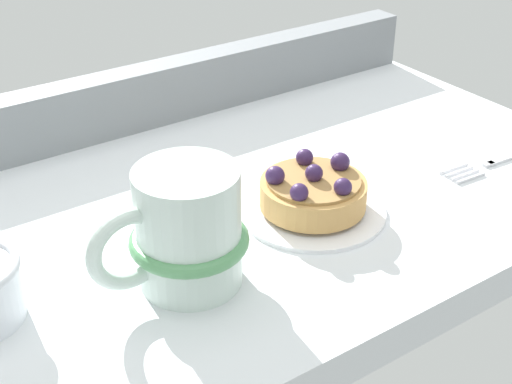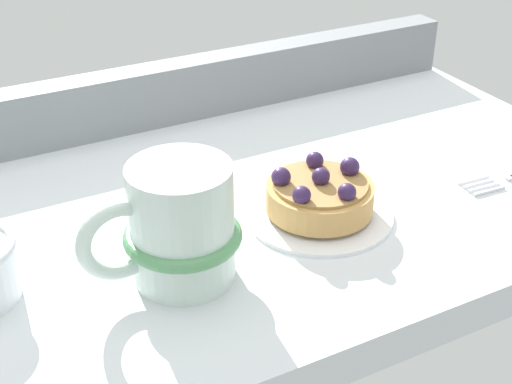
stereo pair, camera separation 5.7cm
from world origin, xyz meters
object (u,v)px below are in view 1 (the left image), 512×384
Objects in this scene: coffee_mug at (185,231)px; dessert_fork at (505,157)px; raspberry_tart at (313,190)px; dessert_plate at (312,209)px.

coffee_mug is 35.45cm from dessert_fork.
coffee_mug is 0.80× the size of dessert_fork.
dessert_fork is at bearing -8.29° from raspberry_tart.
raspberry_tart is at bearing 9.80° from coffee_mug.
dessert_plate is 0.82× the size of dessert_fork.
dessert_plate is 14.58cm from coffee_mug.
raspberry_tart reaches higher than dessert_plate.
dessert_plate is 21.64cm from dessert_fork.
dessert_fork is at bearing -1.20° from coffee_mug.
dessert_plate reaches higher than dessert_fork.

